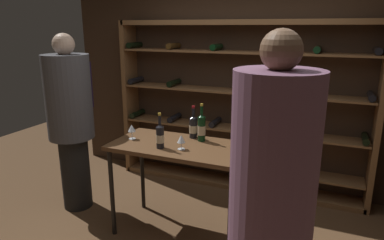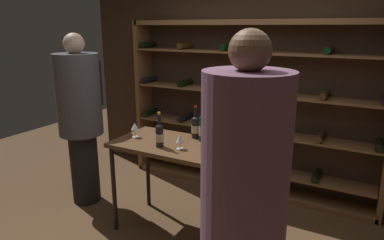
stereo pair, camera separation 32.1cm
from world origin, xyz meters
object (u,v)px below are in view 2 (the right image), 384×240
object	(u,v)px
wine_bottle_green_slim	(160,135)
tasting_table	(180,154)
person_guest_khaki	(80,113)
wine_bottle_red_label	(203,128)
wine_glass_stemmed_center	(180,139)
wine_glass_stemmed_right	(135,127)
person_guest_plum_blouse	(243,207)
wine_rack	(246,109)
wine_bottle_gold_foil	(196,127)

from	to	relation	value
wine_bottle_green_slim	tasting_table	bearing A→B (deg)	50.64
person_guest_khaki	wine_bottle_red_label	world-z (taller)	person_guest_khaki
person_guest_khaki	wine_glass_stemmed_center	bearing A→B (deg)	146.20
tasting_table	wine_glass_stemmed_right	bearing A→B (deg)	-176.68
person_guest_khaki	wine_glass_stemmed_center	world-z (taller)	person_guest_khaki
person_guest_khaki	wine_glass_stemmed_right	world-z (taller)	person_guest_khaki
wine_glass_stemmed_right	wine_bottle_red_label	bearing A→B (deg)	18.01
person_guest_plum_blouse	person_guest_khaki	distance (m)	2.66
wine_rack	person_guest_plum_blouse	distance (m)	2.54
person_guest_plum_blouse	wine_bottle_gold_foil	xyz separation A→B (m)	(-1.02, 1.38, -0.06)
person_guest_khaki	wine_rack	bearing A→B (deg)	-169.34
tasting_table	wine_bottle_green_slim	size ratio (longest dim) A/B	3.91
wine_glass_stemmed_center	person_guest_plum_blouse	bearing A→B (deg)	-45.83
wine_bottle_green_slim	wine_glass_stemmed_center	bearing A→B (deg)	11.53
person_guest_plum_blouse	wine_glass_stemmed_right	world-z (taller)	person_guest_plum_blouse
wine_glass_stemmed_center	wine_bottle_gold_foil	bearing A→B (deg)	94.87
person_guest_plum_blouse	wine_bottle_red_label	size ratio (longest dim) A/B	5.41
wine_rack	wine_bottle_gold_foil	bearing A→B (deg)	-99.28
wine_rack	wine_bottle_red_label	bearing A→B (deg)	-92.77
wine_glass_stemmed_center	tasting_table	bearing A→B (deg)	121.53
person_guest_khaki	wine_bottle_gold_foil	size ratio (longest dim) A/B	5.97
wine_rack	wine_bottle_red_label	world-z (taller)	wine_rack
wine_rack	wine_bottle_gold_foil	size ratio (longest dim) A/B	9.65
person_guest_khaki	wine_glass_stemmed_right	bearing A→B (deg)	148.02
wine_bottle_gold_foil	wine_glass_stemmed_center	bearing A→B (deg)	-85.13
wine_bottle_gold_foil	wine_glass_stemmed_center	xyz separation A→B (m)	(0.03, -0.36, -0.02)
wine_rack	person_guest_plum_blouse	world-z (taller)	wine_rack
wine_bottle_red_label	wine_bottle_green_slim	bearing A→B (deg)	-129.36
wine_rack	person_guest_khaki	world-z (taller)	wine_rack
wine_bottle_gold_foil	wine_bottle_green_slim	xyz separation A→B (m)	(-0.16, -0.40, -0.00)
person_guest_plum_blouse	wine_bottle_red_label	bearing A→B (deg)	167.75
wine_rack	wine_bottle_gold_foil	xyz separation A→B (m)	(-0.16, -1.01, 0.01)
tasting_table	wine_glass_stemmed_center	bearing A→B (deg)	-58.47
wine_rack	wine_glass_stemmed_right	distance (m)	1.47
person_guest_khaki	wine_bottle_gold_foil	distance (m)	1.39
tasting_table	wine_glass_stemmed_right	size ratio (longest dim) A/B	8.69
wine_bottle_gold_foil	wine_glass_stemmed_center	world-z (taller)	wine_bottle_gold_foil
person_guest_plum_blouse	wine_rack	bearing A→B (deg)	152.91
wine_bottle_red_label	wine_glass_stemmed_center	bearing A→B (deg)	-105.43
wine_bottle_green_slim	person_guest_khaki	bearing A→B (deg)	171.54
wine_rack	wine_bottle_green_slim	bearing A→B (deg)	-103.15
wine_bottle_red_label	tasting_table	bearing A→B (deg)	-129.36
wine_bottle_gold_foil	wine_glass_stemmed_right	distance (m)	0.61
wine_bottle_green_slim	wine_glass_stemmed_right	size ratio (longest dim) A/B	2.22
wine_rack	wine_bottle_green_slim	size ratio (longest dim) A/B	9.53
wine_bottle_gold_foil	wine_glass_stemmed_right	size ratio (longest dim) A/B	2.19
wine_bottle_red_label	wine_rack	bearing A→B (deg)	87.23
tasting_table	person_guest_khaki	distance (m)	1.35
wine_rack	tasting_table	bearing A→B (deg)	-99.21
tasting_table	person_guest_plum_blouse	size ratio (longest dim) A/B	0.65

